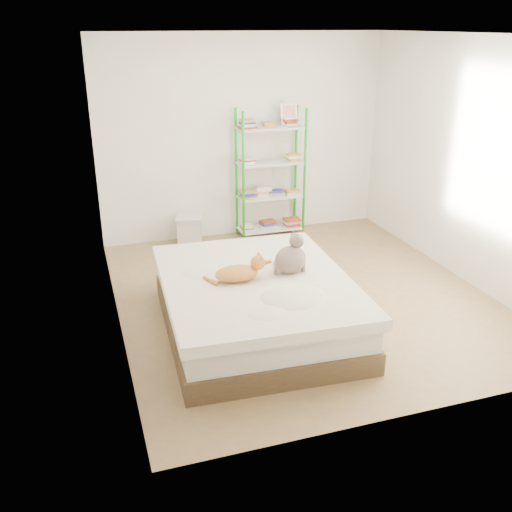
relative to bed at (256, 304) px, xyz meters
name	(u,v)px	position (x,y,z in m)	size (l,w,h in m)	color
room	(306,176)	(0.69, 0.53, 1.03)	(3.81, 4.21, 2.61)	#9E7F49
bed	(256,304)	(0.00, 0.00, 0.00)	(1.78, 2.18, 0.53)	#4D3D2C
orange_cat	(237,271)	(-0.18, -0.01, 0.36)	(0.47, 0.25, 0.19)	gold
grey_cat	(291,254)	(0.34, 0.02, 0.45)	(0.28, 0.33, 0.38)	#76665D
shelf_unit	(271,177)	(0.99, 2.42, 0.54)	(0.88, 0.36, 1.74)	green
cardboard_box	(277,259)	(0.65, 1.21, -0.11)	(0.47, 0.46, 0.36)	#A28146
white_bin	(189,230)	(-0.13, 2.38, -0.07)	(0.39, 0.37, 0.38)	silver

